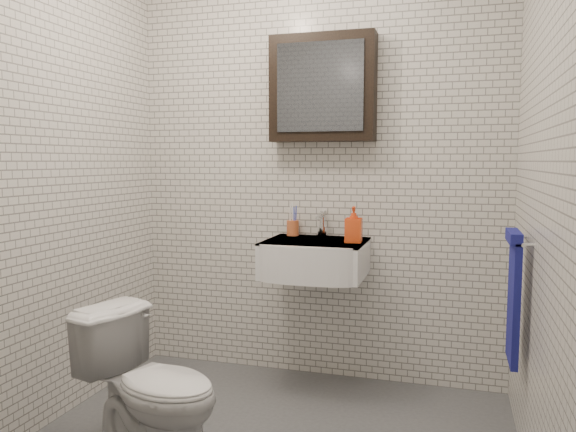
# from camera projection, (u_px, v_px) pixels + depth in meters

# --- Properties ---
(room_shell) EXTENTS (2.22, 2.02, 2.51)m
(room_shell) POSITION_uv_depth(u_px,v_px,m) (260.00, 118.00, 2.33)
(room_shell) COLOR silver
(room_shell) RESTS_ON ground
(washbasin) EXTENTS (0.55, 0.50, 0.20)m
(washbasin) POSITION_uv_depth(u_px,v_px,m) (314.00, 258.00, 3.08)
(washbasin) COLOR white
(washbasin) RESTS_ON room_shell
(faucet) EXTENTS (0.06, 0.20, 0.15)m
(faucet) POSITION_uv_depth(u_px,v_px,m) (322.00, 225.00, 3.26)
(faucet) COLOR silver
(faucet) RESTS_ON washbasin
(mirror_cabinet) EXTENTS (0.60, 0.15, 0.60)m
(mirror_cabinet) POSITION_uv_depth(u_px,v_px,m) (323.00, 88.00, 3.18)
(mirror_cabinet) COLOR black
(mirror_cabinet) RESTS_ON room_shell
(towel_rail) EXTENTS (0.09, 0.30, 0.58)m
(towel_rail) POSITION_uv_depth(u_px,v_px,m) (514.00, 291.00, 2.44)
(towel_rail) COLOR silver
(towel_rail) RESTS_ON room_shell
(toothbrush_cup) EXTENTS (0.07, 0.07, 0.20)m
(toothbrush_cup) POSITION_uv_depth(u_px,v_px,m) (293.00, 227.00, 3.32)
(toothbrush_cup) COLOR #C45C31
(toothbrush_cup) RESTS_ON washbasin
(soap_bottle) EXTENTS (0.09, 0.09, 0.20)m
(soap_bottle) POSITION_uv_depth(u_px,v_px,m) (354.00, 224.00, 3.03)
(soap_bottle) COLOR orange
(soap_bottle) RESTS_ON washbasin
(toilet) EXTENTS (0.71, 0.52, 0.65)m
(toilet) POSITION_uv_depth(u_px,v_px,m) (152.00, 387.00, 2.39)
(toilet) COLOR white
(toilet) RESTS_ON ground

